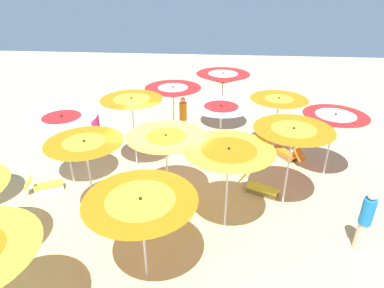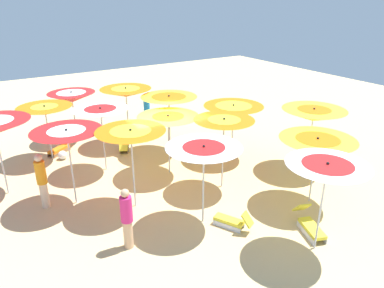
# 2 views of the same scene
# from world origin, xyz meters

# --- Properties ---
(ground) EXTENTS (39.42, 39.42, 0.04)m
(ground) POSITION_xyz_m (0.00, 0.00, -0.02)
(ground) COLOR #D1B57F
(beach_umbrella_0) EXTENTS (2.15, 2.15, 2.54)m
(beach_umbrella_0) POSITION_xyz_m (-1.65, -4.72, 2.27)
(beach_umbrella_0) COLOR silver
(beach_umbrella_0) RESTS_ON ground
(beach_umbrella_1) EXTENTS (2.03, 2.03, 2.45)m
(beach_umbrella_1) POSITION_xyz_m (0.13, -3.02, 2.21)
(beach_umbrella_1) COLOR silver
(beach_umbrella_1) RESTS_ON ground
(beach_umbrella_2) EXTENTS (2.00, 2.00, 2.51)m
(beach_umbrella_2) POSITION_xyz_m (1.26, -1.54, 2.27)
(beach_umbrella_2) COLOR silver
(beach_umbrella_2) RESTS_ON ground
(beach_umbrella_3) EXTENTS (2.04, 2.04, 2.35)m
(beach_umbrella_3) POSITION_xyz_m (3.03, -0.26, 2.09)
(beach_umbrella_3) COLOR silver
(beach_umbrella_3) RESTS_ON ground
(beach_umbrella_5) EXTENTS (2.01, 2.01, 2.19)m
(beach_umbrella_5) POSITION_xyz_m (-3.62, -2.89, 1.97)
(beach_umbrella_5) COLOR silver
(beach_umbrella_5) RESTS_ON ground
(beach_umbrella_6) EXTENTS (1.93, 1.93, 2.39)m
(beach_umbrella_6) POSITION_xyz_m (-1.61, -1.43, 2.16)
(beach_umbrella_6) COLOR silver
(beach_umbrella_6) RESTS_ON ground
(beach_umbrella_7) EXTENTS (2.14, 2.14, 2.20)m
(beach_umbrella_7) POSITION_xyz_m (-0.15, 0.42, 1.97)
(beach_umbrella_7) COLOR silver
(beach_umbrella_7) RESTS_ON ground
(beach_umbrella_8) EXTENTS (1.92, 1.92, 2.42)m
(beach_umbrella_8) POSITION_xyz_m (1.70, 1.41, 2.19)
(beach_umbrella_8) COLOR silver
(beach_umbrella_8) RESTS_ON ground
(beach_umbrella_10) EXTENTS (1.98, 1.98, 2.19)m
(beach_umbrella_10) POSITION_xyz_m (-5.14, -1.50, 1.93)
(beach_umbrella_10) COLOR silver
(beach_umbrella_10) RESTS_ON ground
(beach_umbrella_11) EXTENTS (2.11, 2.11, 2.47)m
(beach_umbrella_11) POSITION_xyz_m (-3.51, 0.30, 2.24)
(beach_umbrella_11) COLOR silver
(beach_umbrella_11) RESTS_ON ground
(beach_umbrella_12) EXTENTS (2.20, 2.20, 2.36)m
(beach_umbrella_12) POSITION_xyz_m (-1.82, 1.38, 2.14)
(beach_umbrella_12) COLOR silver
(beach_umbrella_12) RESTS_ON ground
(beach_umbrella_13) EXTENTS (2.28, 2.28, 2.14)m
(beach_umbrella_13) POSITION_xyz_m (-0.09, 3.21, 1.93)
(beach_umbrella_13) COLOR silver
(beach_umbrella_13) RESTS_ON ground
(lounger_0) EXTENTS (1.25, 0.82, 0.71)m
(lounger_0) POSITION_xyz_m (-2.87, -0.20, 0.21)
(lounger_0) COLOR olive
(lounger_0) RESTS_ON ground
(lounger_1) EXTENTS (1.12, 0.77, 0.58)m
(lounger_1) POSITION_xyz_m (3.69, 0.26, 0.20)
(lounger_1) COLOR silver
(lounger_1) RESTS_ON ground
(lounger_3) EXTENTS (1.04, 1.27, 0.60)m
(lounger_3) POSITION_xyz_m (-4.07, -2.46, 0.20)
(lounger_3) COLOR olive
(lounger_3) RESTS_ON ground
(beachgoer_0) EXTENTS (0.30, 0.30, 1.74)m
(beachgoer_0) POSITION_xyz_m (-0.13, -3.86, 0.91)
(beachgoer_0) COLOR beige
(beachgoer_0) RESTS_ON ground
(beachgoer_1) EXTENTS (0.30, 0.30, 1.66)m
(beachgoer_1) POSITION_xyz_m (-5.07, 1.93, 0.87)
(beachgoer_1) COLOR beige
(beachgoer_1) RESTS_ON ground
(beachgoer_2) EXTENTS (0.30, 0.30, 1.68)m
(beachgoer_2) POSITION_xyz_m (2.96, -2.48, 0.88)
(beachgoer_2) COLOR #D8A87F
(beachgoer_2) RESTS_ON ground
(beach_ball) EXTENTS (0.34, 0.34, 0.34)m
(beach_ball) POSITION_xyz_m (-3.36, -2.56, 0.17)
(beach_ball) COLOR white
(beach_ball) RESTS_ON ground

